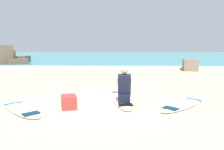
{
  "coord_description": "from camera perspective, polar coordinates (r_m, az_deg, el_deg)",
  "views": [
    {
      "loc": [
        0.54,
        -5.56,
        1.58
      ],
      "look_at": [
        0.32,
        1.85,
        0.55
      ],
      "focal_mm": 35.23,
      "sensor_mm": 36.0,
      "label": 1
    }
  ],
  "objects": [
    {
      "name": "surfboard_spare_far",
      "position": [
        6.08,
        18.04,
        -7.19
      ],
      "size": [
        1.79,
        1.88,
        0.08
      ],
      "color": "#EFE5C6",
      "rests_on": "ground"
    },
    {
      "name": "ground_plane",
      "position": [
        5.81,
        -3.76,
        -7.89
      ],
      "size": [
        80.0,
        80.0,
        0.0
      ],
      "primitive_type": "plane",
      "color": "#CCB584"
    },
    {
      "name": "rock_outcrop_distant",
      "position": [
        19.3,
        -25.51,
        4.11
      ],
      "size": [
        3.6,
        3.3,
        1.53
      ],
      "color": "brown",
      "rests_on": "ground"
    },
    {
      "name": "beach_bag",
      "position": [
        5.63,
        -11.12,
        -6.86
      ],
      "size": [
        0.49,
        0.56,
        0.32
      ],
      "primitive_type": "cube",
      "rotation": [
        0.0,
        0.0,
        0.3
      ],
      "color": "maroon",
      "rests_on": "ground"
    },
    {
      "name": "surfer_seated",
      "position": [
        5.93,
        3.21,
        -3.22
      ],
      "size": [
        0.38,
        0.71,
        0.95
      ],
      "color": "black",
      "rests_on": "surfboard_main"
    },
    {
      "name": "surfboard_spare_near",
      "position": [
        5.81,
        -22.5,
        -8.12
      ],
      "size": [
        1.7,
        1.76,
        0.08
      ],
      "color": "white",
      "rests_on": "ground"
    },
    {
      "name": "shoreline_rock",
      "position": [
        14.22,
        19.64,
        2.48
      ],
      "size": [
        0.99,
        1.17,
        0.7
      ],
      "primitive_type": "cube",
      "rotation": [
        0.0,
        0.0,
        1.4
      ],
      "color": "#756656",
      "rests_on": "ground"
    },
    {
      "name": "sea",
      "position": [
        28.51,
        0.58,
        4.81
      ],
      "size": [
        80.0,
        28.0,
        0.1
      ],
      "primitive_type": "cube",
      "color": "teal",
      "rests_on": "ground"
    },
    {
      "name": "breaking_foam",
      "position": [
        14.85,
        -0.43,
        2.0
      ],
      "size": [
        80.0,
        0.9,
        0.11
      ],
      "primitive_type": "cube",
      "color": "white",
      "rests_on": "ground"
    },
    {
      "name": "surfboard_main",
      "position": [
        6.4,
        2.6,
        -6.06
      ],
      "size": [
        0.77,
        2.56,
        0.08
      ],
      "color": "#EFE5C6",
      "rests_on": "ground"
    }
  ]
}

